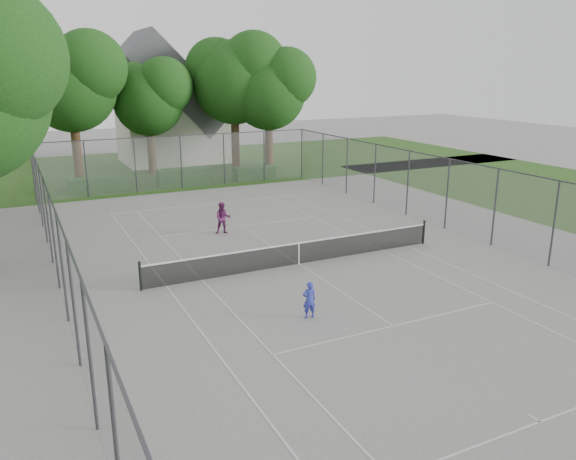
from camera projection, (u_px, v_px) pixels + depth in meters
name	position (u px, v px, depth m)	size (l,w,h in m)	color
ground	(299.00, 264.00, 22.90)	(120.00, 120.00, 0.00)	slate
grass_far	(152.00, 168.00, 45.32)	(60.00, 20.00, 0.00)	#224614
court_markings	(299.00, 264.00, 22.90)	(11.03, 23.83, 0.01)	beige
tennis_net	(299.00, 252.00, 22.76)	(12.87, 0.10, 1.10)	black
perimeter_fence	(299.00, 222.00, 22.40)	(18.08, 34.08, 3.52)	#38383D
tree_far_left	(71.00, 78.00, 38.01)	(7.17, 6.54, 10.30)	#3D2716
tree_far_midleft	(149.00, 94.00, 41.18)	(5.98, 5.46, 8.59)	#3D2716
tree_far_midright	(235.00, 75.00, 42.82)	(7.32, 6.68, 10.52)	#3D2716
tree_far_right	(270.00, 87.00, 42.60)	(6.48, 5.92, 9.32)	#3D2716
hedge_left	(98.00, 184.00, 36.43)	(3.73, 1.12, 0.93)	#1D4817
hedge_mid	(184.00, 177.00, 38.47)	(3.65, 1.04, 1.15)	#1D4817
hedge_right	(254.00, 173.00, 40.55)	(2.97, 1.09, 0.89)	#1D4817
house	(173.00, 110.00, 47.44)	(8.66, 6.71, 10.78)	beige
girl_player	(309.00, 300.00, 17.83)	(0.45, 0.29, 1.22)	#2C34A5
woman_player	(223.00, 218.00, 26.98)	(0.75, 0.59, 1.55)	#672259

